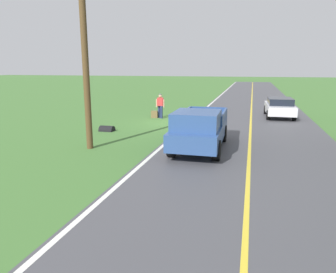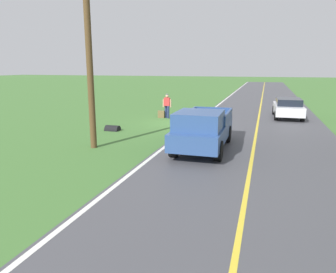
{
  "view_description": "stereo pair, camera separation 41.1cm",
  "coord_description": "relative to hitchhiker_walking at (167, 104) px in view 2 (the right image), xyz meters",
  "views": [
    {
      "loc": [
        -4.98,
        19.76,
        3.61
      ],
      "look_at": [
        -2.35,
        9.8,
        1.32
      ],
      "focal_mm": 33.74,
      "sensor_mm": 36.0,
      "label": 1
    },
    {
      "loc": [
        -5.38,
        19.65,
        3.61
      ],
      "look_at": [
        -2.35,
        9.8,
        1.32
      ],
      "focal_mm": 33.74,
      "sensor_mm": 36.0,
      "label": 2
    }
  ],
  "objects": [
    {
      "name": "lane_centre_line",
      "position": [
        -6.31,
        1.79,
        -0.98
      ],
      "size": [
        0.14,
        117.6,
        0.0
      ],
      "primitive_type": "cube",
      "color": "gold",
      "rests_on": "ground"
    },
    {
      "name": "sedan_near_oncoming",
      "position": [
        -8.27,
        -2.56,
        -0.23
      ],
      "size": [
        2.03,
        4.45,
        1.41
      ],
      "color": "silver",
      "rests_on": "ground"
    },
    {
      "name": "pickup_truck_passing",
      "position": [
        -4.13,
        8.08,
        -0.01
      ],
      "size": [
        2.14,
        5.42,
        1.82
      ],
      "color": "#2D4C84",
      "rests_on": "ground"
    },
    {
      "name": "ground_plane",
      "position": [
        -1.28,
        1.79,
        -0.98
      ],
      "size": [
        200.0,
        200.0,
        0.0
      ],
      "primitive_type": "plane",
      "color": "#427033"
    },
    {
      "name": "utility_pole_roadside",
      "position": [
        0.67,
        9.11,
        3.42
      ],
      "size": [
        0.28,
        0.28,
        8.81
      ],
      "primitive_type": "cylinder",
      "color": "brown",
      "rests_on": "ground"
    },
    {
      "name": "suitcase_carried",
      "position": [
        0.41,
        0.11,
        -0.72
      ],
      "size": [
        0.47,
        0.23,
        0.52
      ],
      "primitive_type": "cube",
      "rotation": [
        0.0,
        0.0,
        1.65
      ],
      "color": "brown",
      "rests_on": "ground"
    },
    {
      "name": "hitchhiker_walking",
      "position": [
        0.0,
        0.0,
        0.0
      ],
      "size": [
        0.62,
        0.51,
        1.75
      ],
      "color": "navy",
      "rests_on": "ground"
    },
    {
      "name": "lane_edge_line",
      "position": [
        -2.4,
        1.79,
        -0.98
      ],
      "size": [
        0.16,
        117.6,
        0.0
      ],
      "primitive_type": "cube",
      "color": "silver",
      "rests_on": "ground"
    },
    {
      "name": "road_surface",
      "position": [
        -6.31,
        1.79,
        -0.98
      ],
      "size": [
        8.18,
        120.0,
        0.0
      ],
      "primitive_type": "cube",
      "color": "#47474C",
      "rests_on": "ground"
    },
    {
      "name": "drainage_culvert",
      "position": [
        1.66,
        5.3,
        -0.98
      ],
      "size": [
        0.8,
        0.6,
        0.6
      ],
      "primitive_type": "cylinder",
      "rotation": [
        0.0,
        1.57,
        0.0
      ],
      "color": "black",
      "rests_on": "ground"
    }
  ]
}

